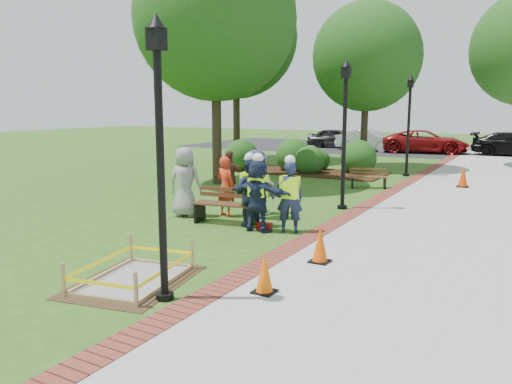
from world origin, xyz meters
The scene contains 34 objects.
ground centered at (0.00, 0.00, 0.00)m, with size 100.00×100.00×0.00m, color #285116.
sidewalk centered at (5.00, 10.00, 0.01)m, with size 6.00×60.00×0.02m, color #9E9E99.
brick_edging centered at (1.75, 10.00, 0.01)m, with size 0.50×60.00×0.03m, color maroon.
mulch_bed centered at (-3.00, 12.00, 0.02)m, with size 7.00×3.00×0.05m, color #381E0F.
parking_lot centered at (0.00, 27.00, 0.00)m, with size 36.00×12.00×0.01m, color black.
wet_concrete_pad centered at (0.28, -2.66, 0.23)m, with size 2.10×2.58×0.55m.
bench_near centered at (-0.70, 1.73, 0.29)m, with size 1.73×0.79×0.90m.
bench_far centered at (0.79, 9.05, 0.23)m, with size 1.40×0.90×0.72m.
cone_front centered at (2.48, -2.03, 0.33)m, with size 0.35×0.35×0.69m.
cone_back centered at (2.65, -0.12, 0.35)m, with size 0.37×0.37×0.73m.
cone_far centered at (3.79, 10.90, 0.40)m, with size 0.42×0.42×0.83m.
toolbox centered at (0.48, 1.64, 0.09)m, with size 0.35×0.19×0.18m, color maroon.
lamp_near centered at (1.25, -3.00, 2.48)m, with size 0.28×0.28×4.26m.
lamp_mid centered at (1.25, 5.00, 2.48)m, with size 0.28×0.28×4.26m.
lamp_far centered at (1.25, 13.00, 2.48)m, with size 0.28×0.28×4.26m.
tree_left centered at (-4.62, 7.21, 6.13)m, with size 6.02×6.02×9.15m.
tree_back centered at (-1.23, 14.80, 5.25)m, with size 5.10×5.10×7.81m.
tree_far centered at (-8.50, 14.91, 6.65)m, with size 6.60×6.60×9.97m.
shrub_a centered at (-5.94, 11.20, 0.00)m, with size 1.58×1.58×1.58m, color #124213.
shrub_b centered at (-3.74, 12.23, 0.00)m, with size 1.63×1.63×1.63m, color #124213.
shrub_c centered at (-2.70, 11.69, 0.00)m, with size 1.35×1.35×1.35m, color #124213.
shrub_d centered at (-0.86, 12.88, 0.00)m, with size 1.62×1.62×1.62m, color #124213.
shrub_e centered at (-2.83, 13.07, 0.00)m, with size 1.07×1.07×1.07m, color #124213.
casual_person_a centered at (-2.11, 1.93, 0.94)m, with size 0.67×0.51×1.88m.
casual_person_b centered at (-1.17, 2.49, 0.81)m, with size 0.59×0.45×1.63m.
casual_person_c centered at (-0.55, 3.34, 0.87)m, with size 0.66×0.63×1.74m.
casual_person_d centered at (-1.85, 3.76, 0.83)m, with size 0.59×0.45×1.66m.
casual_person_e centered at (-0.34, 2.68, 0.91)m, with size 0.65×0.49×1.83m.
hivis_worker_a centered at (0.41, 1.45, 0.93)m, with size 0.56×0.37×1.89m.
hivis_worker_b centered at (1.11, 1.72, 0.92)m, with size 0.63×0.51×1.85m.
hivis_worker_c centered at (-0.02, 1.81, 0.92)m, with size 0.60×0.45×1.84m.
parked_car_a centered at (-6.71, 25.77, 0.00)m, with size 4.71×2.05×1.54m, color #29292B.
parked_car_b centered at (-3.92, 24.40, 0.00)m, with size 4.75×2.07×1.55m, color #ABAAB0.
parked_car_c centered at (-0.25, 24.64, 0.00)m, with size 4.91×2.13×1.60m, color maroon.
Camera 1 is at (6.10, -8.70, 2.95)m, focal length 35.00 mm.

